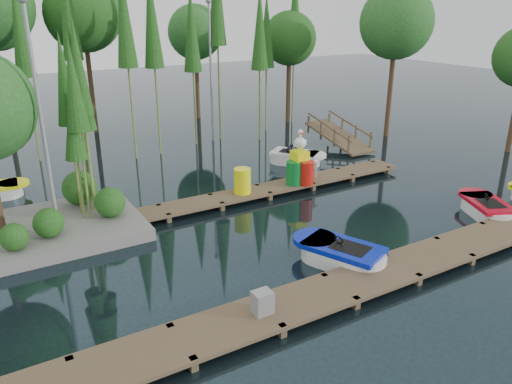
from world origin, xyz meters
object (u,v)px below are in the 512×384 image
island (12,139)px  boat_red (486,208)px  yellow_barrel (242,181)px  boat_blue (341,255)px  utility_cabinet (262,302)px  drum_cluster (301,167)px

island → boat_red: 15.69m
yellow_barrel → boat_red: bearing=-39.9°
boat_blue → yellow_barrel: 5.73m
yellow_barrel → island: bearing=173.9°
utility_cabinet → drum_cluster: (5.93, 6.84, 0.36)m
utility_cabinet → yellow_barrel: size_ratio=0.57×
boat_red → boat_blue: bearing=-154.2°
boat_red → yellow_barrel: yellow_barrel is taller
boat_blue → drum_cluster: 6.13m
island → utility_cabinet: size_ratio=12.40×
island → drum_cluster: size_ratio=3.15×
boat_red → utility_cabinet: 10.14m
island → drum_cluster: (9.93, -0.95, -2.25)m
yellow_barrel → utility_cabinet: bearing=-115.8°
boat_red → utility_cabinet: size_ratio=5.15×
island → boat_red: bearing=-24.3°
boat_blue → utility_cabinet: 3.65m
boat_red → drum_cluster: bearing=151.8°
yellow_barrel → boat_blue: bearing=-89.9°
boat_red → drum_cluster: (-4.11, 5.40, 0.68)m
boat_blue → island: bearing=115.7°
utility_cabinet → yellow_barrel: (3.38, 7.00, 0.20)m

